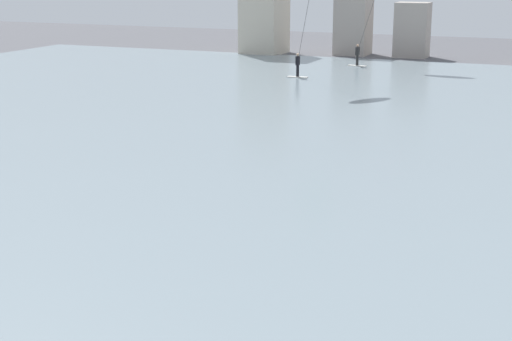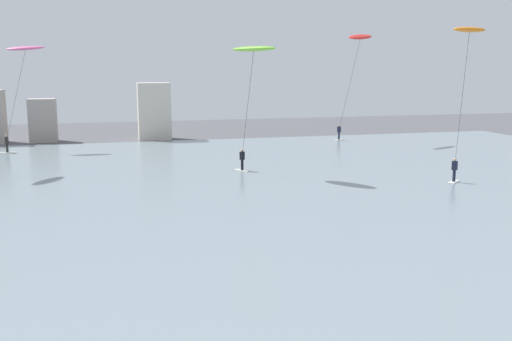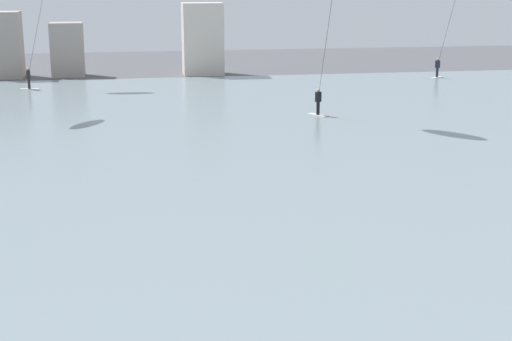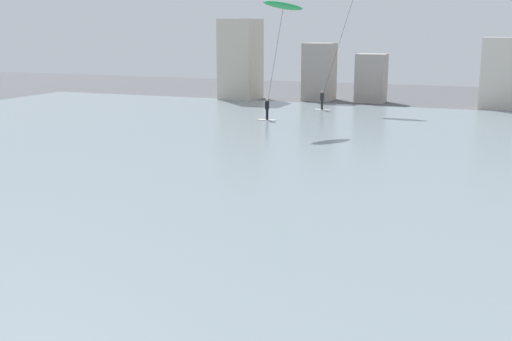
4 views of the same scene
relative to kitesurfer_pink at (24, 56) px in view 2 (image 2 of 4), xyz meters
The scene contains 6 objects.
water_bay 26.32m from the kitesurfer_pink, 67.85° to the right, with size 84.00×52.00×0.10m, color gray.
far_shore_buildings 8.11m from the kitesurfer_pink, 122.52° to the left, with size 27.17×5.58×7.70m.
kitesurfer_pink is the anchor object (origin of this frame).
kitesurfer_orange 38.23m from the kitesurfer_pink, 35.54° to the right, with size 3.99×3.32×10.32m.
kitesurfer_red 32.10m from the kitesurfer_pink, ahead, with size 3.80×3.99×11.13m.
kitesurfer_lime 24.69m from the kitesurfer_pink, 46.00° to the right, with size 3.22×4.31×9.06m.
Camera 2 is at (-2.20, -3.84, 7.68)m, focal length 40.01 mm.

